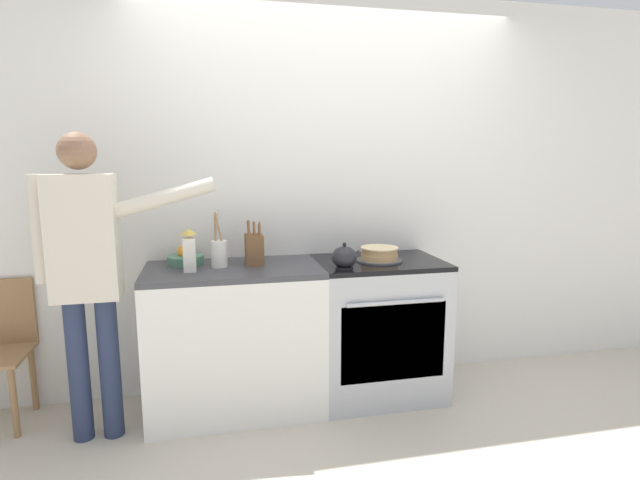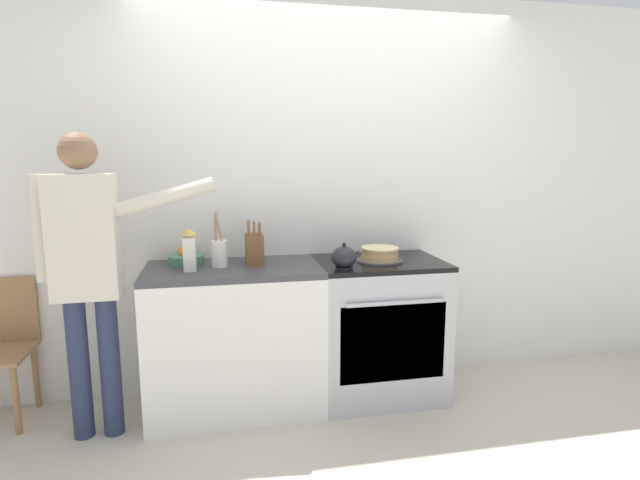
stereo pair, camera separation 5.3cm
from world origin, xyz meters
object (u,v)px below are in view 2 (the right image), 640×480
Objects in this scene: fruit_bowl at (186,257)px; person_baker at (88,260)px; knife_block at (254,248)px; milk_carton at (189,251)px; tea_kettle at (344,257)px; stove_range at (378,328)px; layer_cake at (380,255)px; utensil_crock at (219,252)px.

person_baker reaches higher than fruit_bowl.
milk_carton is at bearing -161.82° from knife_block.
tea_kettle is at bearing -6.37° from milk_carton.
knife_block is at bearing 175.20° from stove_range.
tea_kettle is at bearing -152.35° from layer_cake.
knife_block is 1.26× the size of fruit_bowl.
utensil_crock reaches higher than tea_kettle.
fruit_bowl is at bearing 172.67° from stove_range.
milk_carton is at bearing -177.11° from stove_range.
tea_kettle is (-0.27, -0.14, 0.02)m from layer_cake.
milk_carton reaches higher than tea_kettle.
milk_carton reaches higher than layer_cake.
utensil_crock is at bearing -169.84° from knife_block.
milk_carton is (-0.17, -0.09, 0.03)m from utensil_crock.
utensil_crock is at bearing 178.40° from stove_range.
tea_kettle is (-0.27, -0.16, 0.51)m from stove_range.
utensil_crock is at bearing 177.29° from layer_cake.
fruit_bowl is 0.88× the size of milk_carton.
person_baker reaches higher than layer_cake.
fruit_bowl is (-0.41, 0.09, -0.05)m from knife_block.
person_baker is at bearing -174.51° from stove_range.
fruit_bowl reaches higher than layer_cake.
utensil_crock is 0.19m from milk_carton.
milk_carton is (-1.17, -0.06, 0.57)m from stove_range.
stove_range is at bearing 71.78° from layer_cake.
milk_carton is (0.03, -0.21, 0.08)m from fruit_bowl.
layer_cake is at bearing 1.96° from milk_carton.
utensil_crock is (-0.21, -0.04, -0.01)m from knife_block.
person_baker reaches higher than knife_block.
fruit_bowl is (-1.20, 0.15, 0.49)m from stove_range.
knife_block is 0.43m from fruit_bowl.
knife_block is 0.16× the size of person_baker.
knife_block is at bearing 173.77° from layer_cake.
tea_kettle is at bearing -23.64° from knife_block.
person_baker is at bearing -146.98° from fruit_bowl.
knife_block is at bearing 6.07° from person_baker.
person_baker is (-1.68, -0.14, 0.06)m from layer_cake.
layer_cake reaches higher than stove_range.
utensil_crock is (-0.99, 0.05, 0.05)m from layer_cake.
person_baker reaches higher than tea_kettle.
layer_cake is at bearing -2.71° from utensil_crock.
fruit_bowl is 0.58m from person_baker.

